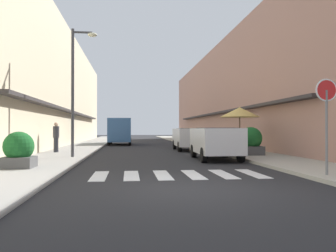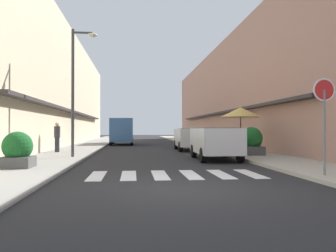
% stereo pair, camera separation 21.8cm
% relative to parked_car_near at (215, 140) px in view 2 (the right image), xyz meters
% --- Properties ---
extents(ground_plane, '(110.33, 110.33, 0.00)m').
position_rel_parked_car_near_xyz_m(ground_plane, '(-2.46, 12.72, -0.92)').
color(ground_plane, '#232326').
extents(sidewalk_left, '(2.86, 70.21, 0.12)m').
position_rel_parked_car_near_xyz_m(sidewalk_left, '(-7.40, 12.72, -0.86)').
color(sidewalk_left, gray).
rests_on(sidewalk_left, ground_plane).
extents(sidewalk_right, '(2.86, 70.21, 0.12)m').
position_rel_parked_car_near_xyz_m(sidewalk_right, '(2.48, 12.72, -0.86)').
color(sidewalk_right, '#ADA899').
rests_on(sidewalk_right, ground_plane).
extents(building_row_left, '(5.50, 47.14, 9.72)m').
position_rel_parked_car_near_xyz_m(building_row_left, '(-11.33, 14.22, 3.94)').
color(building_row_left, beige).
rests_on(building_row_left, ground_plane).
extents(building_row_right, '(5.50, 47.14, 9.03)m').
position_rel_parked_car_near_xyz_m(building_row_right, '(6.41, 14.22, 3.59)').
color(building_row_right, '#A87A6B').
rests_on(building_row_right, ground_plane).
extents(crosswalk, '(5.20, 2.20, 0.01)m').
position_rel_parked_car_near_xyz_m(crosswalk, '(-2.46, -4.91, -0.91)').
color(crosswalk, silver).
rests_on(crosswalk, ground_plane).
extents(parked_car_near, '(1.89, 4.00, 1.47)m').
position_rel_parked_car_near_xyz_m(parked_car_near, '(0.00, 0.00, 0.00)').
color(parked_car_near, silver).
rests_on(parked_car_near, ground_plane).
extents(parked_car_mid, '(1.88, 4.21, 1.47)m').
position_rel_parked_car_near_xyz_m(parked_car_mid, '(0.00, 6.96, 0.00)').
color(parked_car_mid, silver).
rests_on(parked_car_mid, ground_plane).
extents(delivery_van, '(2.02, 5.40, 2.37)m').
position_rel_parked_car_near_xyz_m(delivery_van, '(-4.77, 15.90, 0.49)').
color(delivery_van, '#33598C').
rests_on(delivery_van, ground_plane).
extents(round_street_sign, '(0.65, 0.07, 2.71)m').
position_rel_parked_car_near_xyz_m(round_street_sign, '(1.57, -6.28, 1.28)').
color(round_street_sign, slate).
rests_on(round_street_sign, sidewalk_right).
extents(street_lamp, '(1.19, 0.28, 5.98)m').
position_rel_parked_car_near_xyz_m(street_lamp, '(-6.40, 0.98, 2.81)').
color(street_lamp, '#38383D').
rests_on(street_lamp, sidewalk_left).
extents(cafe_umbrella, '(2.23, 2.23, 2.51)m').
position_rel_parked_car_near_xyz_m(cafe_umbrella, '(2.19, 3.10, 1.42)').
color(cafe_umbrella, '#262626').
rests_on(cafe_umbrella, sidewalk_right).
extents(planter_corner, '(1.00, 1.00, 1.21)m').
position_rel_parked_car_near_xyz_m(planter_corner, '(-7.62, -3.41, -0.23)').
color(planter_corner, '#4C4C4C').
rests_on(planter_corner, sidewalk_left).
extents(planter_midblock, '(1.13, 1.13, 1.40)m').
position_rel_parked_car_near_xyz_m(planter_midblock, '(2.15, 1.27, -0.13)').
color(planter_midblock, '#4C4C4C').
rests_on(planter_midblock, sidewalk_right).
extents(pedestrian_walking_near, '(0.34, 0.34, 1.67)m').
position_rel_parked_car_near_xyz_m(pedestrian_walking_near, '(-8.02, 4.38, 0.08)').
color(pedestrian_walking_near, '#282B33').
rests_on(pedestrian_walking_near, sidewalk_left).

